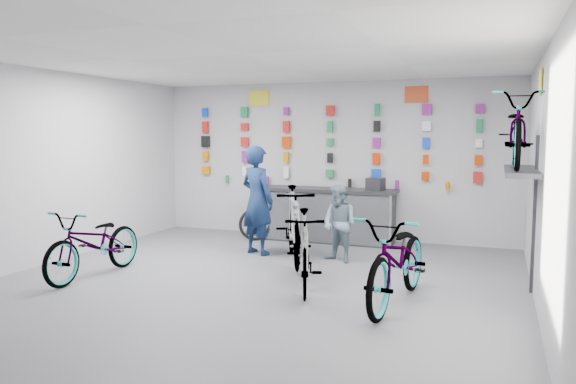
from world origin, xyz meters
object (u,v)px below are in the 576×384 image
at_px(bike_service, 294,225).
at_px(clerk, 257,200).
at_px(bike_center, 304,250).
at_px(customer, 340,224).
at_px(counter, 324,215).
at_px(bike_right, 399,259).
at_px(bike_left, 95,243).

relative_size(bike_service, clerk, 1.09).
distance_m(bike_center, clerk, 2.30).
xyz_separation_m(bike_center, customer, (0.01, 1.67, 0.10)).
distance_m(counter, bike_right, 3.99).
xyz_separation_m(counter, bike_center, (0.72, -3.22, 0.03)).
height_order(counter, bike_service, bike_service).
xyz_separation_m(counter, bike_service, (0.08, -1.86, 0.11)).
relative_size(counter, customer, 2.21).
distance_m(counter, customer, 1.72).
relative_size(counter, bike_right, 1.29).
height_order(bike_center, bike_right, bike_right).
xyz_separation_m(bike_left, bike_center, (2.96, 0.44, 0.02)).
relative_size(bike_left, bike_center, 1.09).
distance_m(bike_right, bike_service, 2.49).
bearing_deg(bike_service, counter, 68.33).
distance_m(bike_center, customer, 1.68).
bearing_deg(clerk, bike_service, 176.33).
xyz_separation_m(clerk, customer, (1.45, -0.08, -0.30)).
bearing_deg(bike_left, bike_center, 10.46).
bearing_deg(bike_center, bike_service, 95.66).
bearing_deg(customer, bike_center, -66.76).
distance_m(bike_right, customer, 2.29).
height_order(bike_center, clerk, clerk).
bearing_deg(clerk, bike_left, 77.91).
relative_size(bike_left, clerk, 1.02).
bearing_deg(bike_service, clerk, 129.62).
distance_m(bike_left, bike_center, 3.00).
relative_size(bike_center, bike_service, 0.86).
bearing_deg(bike_right, customer, 129.47).
distance_m(counter, bike_service, 1.86).
bearing_deg(bike_right, clerk, 149.85).
bearing_deg(bike_left, clerk, 57.13).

